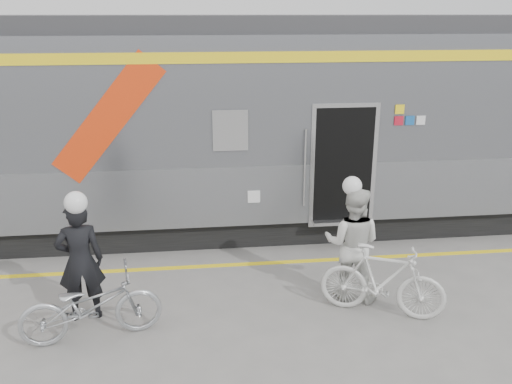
{
  "coord_description": "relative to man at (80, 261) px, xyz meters",
  "views": [
    {
      "loc": [
        -0.77,
        -6.31,
        4.16
      ],
      "look_at": [
        0.16,
        1.6,
        1.5
      ],
      "focal_mm": 38.0,
      "sensor_mm": 36.0,
      "label": 1
    }
  ],
  "objects": [
    {
      "name": "man",
      "position": [
        0.0,
        0.0,
        0.0
      ],
      "size": [
        0.71,
        0.53,
        1.75
      ],
      "primitive_type": "imported",
      "rotation": [
        0.0,
        0.0,
        3.33
      ],
      "color": "black",
      "rests_on": "ground"
    },
    {
      "name": "ground",
      "position": [
        2.4,
        -0.73,
        -0.88
      ],
      "size": [
        90.0,
        90.0,
        0.0
      ],
      "primitive_type": "plane",
      "color": "slate",
      "rests_on": "ground"
    },
    {
      "name": "helmet_man",
      "position": [
        0.0,
        0.0,
        1.03
      ],
      "size": [
        0.3,
        0.3,
        0.3
      ],
      "primitive_type": "sphere",
      "color": "white",
      "rests_on": "man"
    },
    {
      "name": "woman",
      "position": [
        3.91,
        0.14,
        0.0
      ],
      "size": [
        1.05,
        0.96,
        1.76
      ],
      "primitive_type": "imported",
      "rotation": [
        0.0,
        0.0,
        2.72
      ],
      "color": "silver",
      "rests_on": "ground"
    },
    {
      "name": "helmet_woman",
      "position": [
        3.91,
        0.14,
        1.02
      ],
      "size": [
        0.28,
        0.28,
        0.28
      ],
      "primitive_type": "sphere",
      "color": "white",
      "rests_on": "woman"
    },
    {
      "name": "safety_strip",
      "position": [
        2.4,
        1.42,
        -0.87
      ],
      "size": [
        24.0,
        0.12,
        0.01
      ],
      "primitive_type": "cube",
      "color": "yellow",
      "rests_on": "ground"
    },
    {
      "name": "train",
      "position": [
        2.05,
        3.46,
        1.18
      ],
      "size": [
        24.0,
        3.17,
        4.1
      ],
      "color": "black",
      "rests_on": "ground"
    },
    {
      "name": "bicycle_right",
      "position": [
        4.21,
        -0.41,
        -0.34
      ],
      "size": [
        1.82,
        1.19,
        1.07
      ],
      "primitive_type": "imported",
      "rotation": [
        0.0,
        0.0,
        1.15
      ],
      "color": "silver",
      "rests_on": "ground"
    },
    {
      "name": "bicycle_left",
      "position": [
        0.2,
        -0.55,
        -0.39
      ],
      "size": [
        1.93,
        0.98,
        0.97
      ],
      "primitive_type": "imported",
      "rotation": [
        0.0,
        0.0,
        1.76
      ],
      "color": "#AAADB2",
      "rests_on": "ground"
    }
  ]
}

